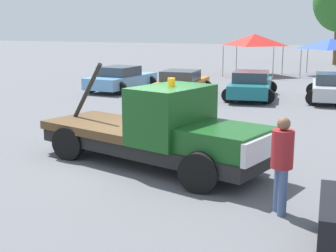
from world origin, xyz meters
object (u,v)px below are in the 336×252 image
person_near_truck (282,159)px  canopy_tent_red (254,40)px  parked_car_orange (181,84)px  parked_car_skyblue (121,79)px  parked_car_silver (333,88)px  parked_car_teal (251,85)px  canopy_tent_blue (330,44)px  tow_truck (162,132)px

person_near_truck → canopy_tent_red: (-6.44, 24.77, 1.45)m
parked_car_orange → canopy_tent_red: (0.82, 11.72, 1.87)m
parked_car_skyblue → parked_car_orange: (3.90, -0.86, -0.00)m
parked_car_orange → parked_car_silver: 7.20m
parked_car_teal → canopy_tent_blue: size_ratio=1.45×
tow_truck → parked_car_silver: tow_truck is taller
parked_car_skyblue → parked_car_teal: (7.18, 0.10, -0.00)m
person_near_truck → parked_car_silver: (-0.22, 14.52, -0.42)m
person_near_truck → parked_car_orange: person_near_truck is taller
tow_truck → canopy_tent_red: size_ratio=1.85×
parked_car_orange → parked_car_silver: size_ratio=1.05×
canopy_tent_red → canopy_tent_blue: (4.99, 1.68, -0.25)m
person_near_truck → parked_car_orange: (-7.27, 13.05, -0.42)m
parked_car_orange → person_near_truck: bearing=-157.1°
parked_car_teal → parked_car_orange: bearing=97.1°
canopy_tent_red → person_near_truck: bearing=-75.4°
parked_car_skyblue → canopy_tent_red: bearing=-20.0°
canopy_tent_blue → parked_car_skyblue: bearing=-127.8°
parked_car_orange → canopy_tent_blue: size_ratio=1.33×
parked_car_skyblue → canopy_tent_blue: canopy_tent_blue is taller
parked_car_skyblue → parked_car_silver: 10.97m
parked_car_orange → canopy_tent_blue: canopy_tent_blue is taller
parked_car_skyblue → parked_car_teal: 7.18m
person_near_truck → parked_car_orange: bearing=-91.4°
parked_car_teal → canopy_tent_blue: bearing=-20.8°
tow_truck → person_near_truck: (3.26, -1.81, 0.17)m
tow_truck → canopy_tent_blue: (1.81, 24.65, 1.37)m
parked_car_teal → parked_car_silver: size_ratio=1.14×
tow_truck → parked_car_teal: bearing=107.5°
tow_truck → person_near_truck: tow_truck is taller
person_near_truck → canopy_tent_blue: 26.52m
parked_car_silver → canopy_tent_red: (-6.23, 10.25, 1.87)m
parked_car_skyblue → parked_car_silver: (10.95, 0.61, -0.00)m
parked_car_skyblue → parked_car_silver: same height
parked_car_orange → parked_car_skyblue: bearing=71.3°
tow_truck → parked_car_orange: (-4.01, 11.24, -0.25)m
parked_car_silver → tow_truck: bearing=159.7°
tow_truck → parked_car_skyblue: tow_truck is taller
tow_truck → canopy_tent_blue: 24.75m
parked_car_teal → canopy_tent_blue: 12.80m
tow_truck → parked_car_skyblue: (-7.91, 12.11, -0.25)m
parked_car_orange → tow_truck: bearing=-166.6°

